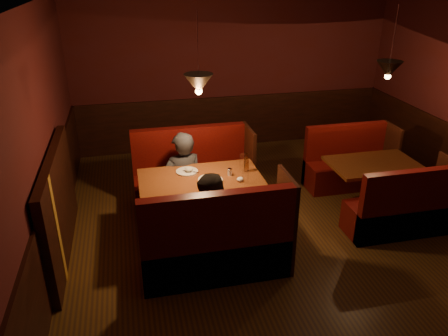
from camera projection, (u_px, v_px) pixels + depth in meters
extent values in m
cube|color=#3B2616|center=(296.00, 240.00, 5.75)|extent=(6.00, 7.00, 0.01)
cube|color=black|center=(315.00, 5.00, 4.54)|extent=(6.00, 7.00, 0.01)
cube|color=#421517|center=(233.00, 73.00, 8.25)|extent=(6.00, 0.01, 2.90)
cube|color=#421517|center=(34.00, 159.00, 4.54)|extent=(0.01, 7.00, 2.90)
cube|color=black|center=(233.00, 121.00, 8.63)|extent=(6.00, 0.04, 1.00)
cube|color=black|center=(52.00, 235.00, 4.94)|extent=(0.04, 7.00, 1.00)
cube|color=black|center=(59.00, 206.00, 5.25)|extent=(0.10, 2.20, 1.30)
cube|color=gold|center=(58.00, 230.00, 4.77)|extent=(0.01, 0.12, 1.30)
cylinder|color=#333333|center=(198.00, 48.00, 4.84)|extent=(0.01, 0.01, 0.80)
cone|color=black|center=(199.00, 83.00, 5.01)|extent=(0.34, 0.34, 0.22)
sphere|color=#FFBF72|center=(199.00, 91.00, 5.04)|extent=(0.08, 0.08, 0.08)
cylinder|color=#333333|center=(394.00, 38.00, 5.53)|extent=(0.01, 0.01, 0.80)
cone|color=black|center=(389.00, 69.00, 5.70)|extent=(0.34, 0.34, 0.22)
sphere|color=#FFBF72|center=(388.00, 76.00, 5.73)|extent=(0.08, 0.08, 0.08)
cube|color=#642D13|center=(201.00, 181.00, 5.53)|extent=(1.56, 0.94, 0.06)
cylinder|color=black|center=(202.00, 209.00, 5.70)|extent=(0.16, 0.16, 0.78)
cylinder|color=black|center=(202.00, 233.00, 5.85)|extent=(0.62, 0.62, 0.04)
cylinder|color=silver|center=(210.00, 180.00, 5.45)|extent=(0.31, 0.31, 0.02)
cube|color=black|center=(208.00, 179.00, 5.43)|extent=(0.10, 0.09, 0.04)
ellipsoid|color=silver|center=(202.00, 181.00, 5.35)|extent=(0.08, 0.08, 0.06)
cube|color=tan|center=(214.00, 182.00, 5.34)|extent=(0.10, 0.09, 0.04)
cylinder|color=silver|center=(205.00, 185.00, 5.30)|extent=(0.07, 0.13, 0.01)
cylinder|color=silver|center=(187.00, 171.00, 5.69)|extent=(0.29, 0.29, 0.02)
ellipsoid|color=beige|center=(189.00, 169.00, 5.66)|extent=(0.11, 0.11, 0.06)
cube|color=silver|center=(191.00, 172.00, 5.65)|extent=(0.20, 0.12, 0.00)
cylinder|color=white|center=(230.00, 172.00, 5.59)|extent=(0.06, 0.06, 0.09)
cylinder|color=white|center=(242.00, 160.00, 5.84)|extent=(0.08, 0.08, 0.17)
cylinder|color=white|center=(245.00, 176.00, 5.39)|extent=(0.08, 0.08, 0.17)
cylinder|color=#47230F|center=(246.00, 165.00, 5.68)|extent=(0.07, 0.07, 0.18)
cylinder|color=#47230F|center=(247.00, 156.00, 5.62)|extent=(0.03, 0.03, 0.08)
ellipsoid|color=white|center=(240.00, 179.00, 5.44)|extent=(0.12, 0.13, 0.05)
cube|color=#380709|center=(192.00, 191.00, 6.47)|extent=(1.67, 0.61, 0.50)
cube|color=#380709|center=(189.00, 164.00, 6.54)|extent=(1.67, 0.13, 1.17)
cube|color=black|center=(248.00, 165.00, 6.50)|extent=(0.04, 0.61, 1.17)
cube|color=#380709|center=(214.00, 254.00, 5.05)|extent=(1.67, 0.61, 0.50)
cube|color=#380709|center=(218.00, 241.00, 4.69)|extent=(1.67, 0.13, 1.17)
cube|color=black|center=(286.00, 220.00, 5.08)|extent=(0.04, 0.61, 1.17)
cube|color=#642D13|center=(374.00, 164.00, 6.27)|extent=(1.26, 0.81, 0.05)
cylinder|color=black|center=(370.00, 186.00, 6.42)|extent=(0.13, 0.13, 0.66)
cylinder|color=black|center=(367.00, 205.00, 6.55)|extent=(0.53, 0.53, 0.04)
cube|color=#380709|center=(347.00, 174.00, 7.07)|extent=(1.36, 0.52, 0.43)
cube|color=#380709|center=(343.00, 153.00, 7.14)|extent=(1.36, 0.11, 1.00)
cube|color=black|center=(389.00, 154.00, 7.10)|extent=(0.04, 0.52, 1.00)
cube|color=#380709|center=(396.00, 217.00, 5.86)|extent=(1.36, 0.52, 0.43)
cube|color=#380709|center=(408.00, 206.00, 5.56)|extent=(1.36, 0.11, 1.00)
cube|color=black|center=(445.00, 193.00, 5.88)|extent=(0.04, 0.52, 1.00)
imported|color=#25262C|center=(182.00, 164.00, 5.98)|extent=(0.65, 0.49, 1.62)
imported|color=black|center=(214.00, 209.00, 4.96)|extent=(0.91, 0.82, 1.52)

